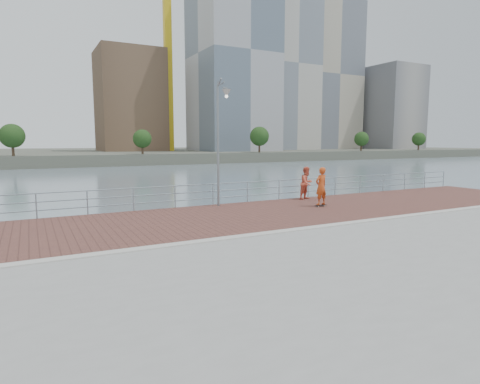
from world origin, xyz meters
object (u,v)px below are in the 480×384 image
street_lamp (222,121)px  bystander (307,183)px  guardrail (194,193)px  skateboarder (321,186)px

street_lamp → bystander: (5.43, 0.25, -3.35)m
street_lamp → bystander: size_ratio=3.27×
street_lamp → guardrail: bearing=139.8°
street_lamp → skateboarder: size_ratio=3.18×
guardrail → bystander: (6.55, -0.69, 0.25)m
street_lamp → skateboarder: (4.49, -2.17, -3.24)m
skateboarder → bystander: size_ratio=1.03×
skateboarder → guardrail: bearing=-36.2°
guardrail → skateboarder: 6.42m
street_lamp → bystander: bearing=2.7°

